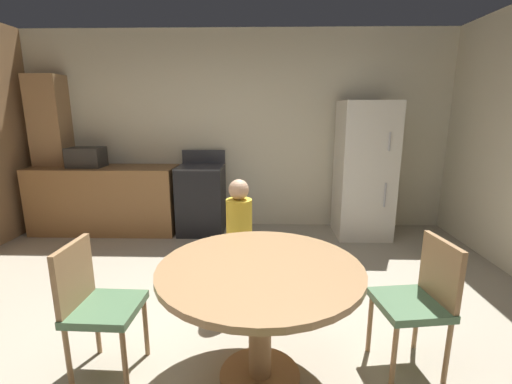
{
  "coord_description": "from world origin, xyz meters",
  "views": [
    {
      "loc": [
        0.39,
        -2.16,
        1.65
      ],
      "look_at": [
        0.31,
        0.88,
        0.94
      ],
      "focal_mm": 24.75,
      "sensor_mm": 36.0,
      "label": 1
    }
  ],
  "objects": [
    {
      "name": "ground_plane",
      "position": [
        0.0,
        0.0,
        0.0
      ],
      "size": [
        14.0,
        14.0,
        0.0
      ],
      "primitive_type": "plane",
      "color": "#A89E89"
    },
    {
      "name": "wall_back",
      "position": [
        0.0,
        2.86,
        1.35
      ],
      "size": [
        6.12,
        0.12,
        2.7
      ],
      "primitive_type": "cube",
      "color": "beige",
      "rests_on": "ground"
    },
    {
      "name": "kitchen_counter",
      "position": [
        -1.79,
        2.46,
        0.45
      ],
      "size": [
        1.94,
        0.6,
        0.9
      ],
      "primitive_type": "cube",
      "color": "olive",
      "rests_on": "ground"
    },
    {
      "name": "pantry_column",
      "position": [
        -2.54,
        2.64,
        1.05
      ],
      "size": [
        0.44,
        0.36,
        2.1
      ],
      "primitive_type": "cube",
      "color": "#9E754C",
      "rests_on": "ground"
    },
    {
      "name": "oven_range",
      "position": [
        -0.47,
        2.47,
        0.47
      ],
      "size": [
        0.6,
        0.6,
        1.1
      ],
      "color": "black",
      "rests_on": "ground"
    },
    {
      "name": "refrigerator",
      "position": [
        1.68,
        2.41,
        0.88
      ],
      "size": [
        0.68,
        0.68,
        1.76
      ],
      "color": "silver",
      "rests_on": "ground"
    },
    {
      "name": "microwave",
      "position": [
        -2.0,
        2.46,
        1.03
      ],
      "size": [
        0.44,
        0.32,
        0.26
      ],
      "primitive_type": "cube",
      "color": "#2D2B28",
      "rests_on": "kitchen_counter"
    },
    {
      "name": "dining_table",
      "position": [
        0.36,
        -0.26,
        0.6
      ],
      "size": [
        1.21,
        1.21,
        0.76
      ],
      "color": "#9E754C",
      "rests_on": "ground"
    },
    {
      "name": "chair_west",
      "position": [
        -0.66,
        -0.23,
        0.5
      ],
      "size": [
        0.41,
        0.41,
        0.87
      ],
      "rotation": [
        0.0,
        0.0,
        6.25
      ],
      "color": "#9E754C",
      "rests_on": "ground"
    },
    {
      "name": "chair_east",
      "position": [
        1.37,
        -0.12,
        0.5
      ],
      "size": [
        0.45,
        0.45,
        0.87
      ],
      "rotation": [
        0.0,
        0.0,
        3.28
      ],
      "color": "#9E754C",
      "rests_on": "ground"
    },
    {
      "name": "person_child",
      "position": [
        0.17,
        0.68,
        0.58
      ],
      "size": [
        0.26,
        0.26,
        1.09
      ],
      "rotation": [
        0.0,
        0.0,
        4.91
      ],
      "color": "#8C337A",
      "rests_on": "ground"
    }
  ]
}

